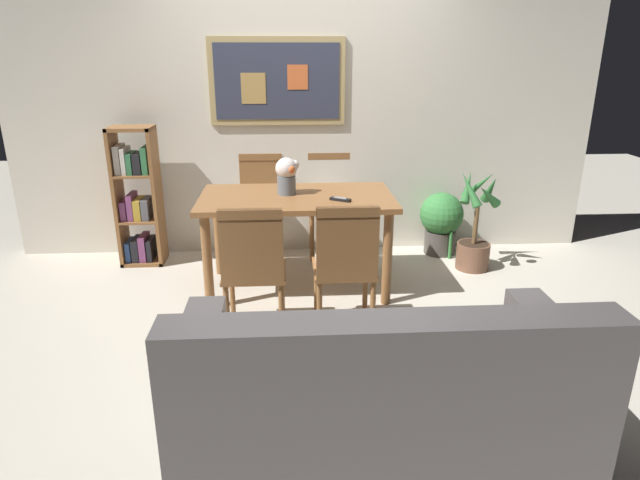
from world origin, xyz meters
The scene contains 13 objects.
ground_plane centered at (0.00, 0.00, 0.00)m, with size 12.00×12.00×0.00m, color beige.
wall_back_with_painting centered at (0.00, 1.45, 1.30)m, with size 5.20×0.14×2.60m.
dining_table centered at (-0.10, 0.52, 0.65)m, with size 1.45×0.82×0.75m.
dining_chair_near_left centered at (-0.39, -0.28, 0.54)m, with size 0.40×0.41×0.91m.
dining_chair_far_left centered at (-0.40, 1.32, 0.54)m, with size 0.40×0.41×0.91m.
dining_chair_far_right centered at (0.21, 1.32, 0.54)m, with size 0.40×0.41×0.91m.
dining_chair_near_right centered at (0.19, -0.27, 0.54)m, with size 0.40×0.41×0.91m.
leather_couch centered at (0.23, -1.40, 0.31)m, with size 1.80×0.84×0.84m.
bookshelf centered at (-1.45, 1.15, 0.57)m, with size 0.36×0.28×1.19m.
potted_ivy centered at (1.23, 1.21, 0.31)m, with size 0.39×0.39×0.63m.
potted_palm centered at (1.41, 0.82, 0.31)m, with size 0.38×0.39×0.86m.
flower_vase centered at (-0.17, 0.57, 0.90)m, with size 0.18×0.17×0.28m.
tv_remote centered at (0.22, 0.35, 0.76)m, with size 0.16×0.12×0.02m.
Camera 1 is at (-0.16, -3.45, 1.79)m, focal length 30.49 mm.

